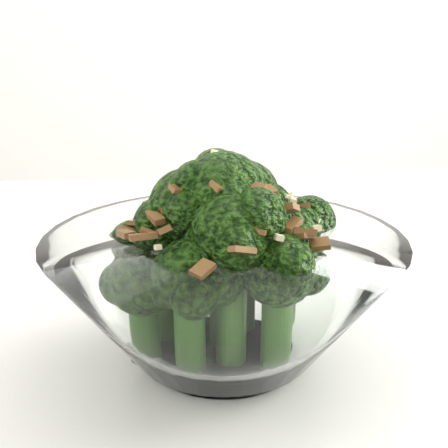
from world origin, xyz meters
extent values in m
cube|color=white|center=(-0.04, -0.14, 0.73)|extent=(1.24, 0.86, 0.04)
cylinder|color=white|center=(-0.26, -0.28, 0.75)|extent=(0.10, 0.10, 0.01)
cylinder|color=#295616|center=(-0.26, -0.28, 0.81)|extent=(0.02, 0.02, 0.09)
sphere|color=#24500F|center=(-0.26, -0.28, 0.87)|extent=(0.06, 0.06, 0.06)
cylinder|color=#295616|center=(-0.24, -0.26, 0.81)|extent=(0.02, 0.02, 0.09)
sphere|color=#24500F|center=(-0.24, -0.26, 0.86)|extent=(0.05, 0.05, 0.05)
cylinder|color=#295616|center=(-0.28, -0.27, 0.81)|extent=(0.02, 0.02, 0.08)
sphere|color=#24500F|center=(-0.28, -0.27, 0.86)|extent=(0.06, 0.06, 0.06)
cylinder|color=#295616|center=(-0.26, -0.31, 0.80)|extent=(0.02, 0.02, 0.08)
sphere|color=#24500F|center=(-0.26, -0.31, 0.86)|extent=(0.05, 0.05, 0.05)
cylinder|color=#295616|center=(-0.22, -0.28, 0.80)|extent=(0.02, 0.02, 0.06)
sphere|color=#24500F|center=(-0.22, -0.28, 0.84)|extent=(0.05, 0.05, 0.05)
cylinder|color=#295616|center=(-0.30, -0.26, 0.79)|extent=(0.02, 0.02, 0.06)
sphere|color=#24500F|center=(-0.30, -0.26, 0.84)|extent=(0.05, 0.05, 0.05)
cylinder|color=#295616|center=(-0.23, -0.32, 0.79)|extent=(0.02, 0.02, 0.06)
sphere|color=#24500F|center=(-0.23, -0.32, 0.83)|extent=(0.05, 0.05, 0.05)
cylinder|color=#295616|center=(-0.29, -0.31, 0.79)|extent=(0.02, 0.02, 0.06)
sphere|color=#24500F|center=(-0.29, -0.31, 0.83)|extent=(0.05, 0.05, 0.05)
cylinder|color=#295616|center=(-0.21, -0.25, 0.79)|extent=(0.02, 0.02, 0.05)
sphere|color=#24500F|center=(-0.21, -0.25, 0.82)|extent=(0.04, 0.04, 0.04)
cylinder|color=#295616|center=(-0.32, -0.29, 0.79)|extent=(0.02, 0.02, 0.04)
sphere|color=#24500F|center=(-0.32, -0.29, 0.82)|extent=(0.05, 0.05, 0.05)
cylinder|color=#295616|center=(-0.26, -0.23, 0.79)|extent=(0.02, 0.02, 0.05)
sphere|color=#24500F|center=(-0.26, -0.23, 0.82)|extent=(0.04, 0.04, 0.04)
cylinder|color=#295616|center=(-0.22, -0.27, 0.80)|extent=(0.02, 0.02, 0.07)
sphere|color=#24500F|center=(-0.22, -0.27, 0.84)|extent=(0.04, 0.04, 0.04)
cylinder|color=#295616|center=(-0.21, -0.25, 0.79)|extent=(0.02, 0.02, 0.06)
sphere|color=#24500F|center=(-0.21, -0.25, 0.83)|extent=(0.05, 0.05, 0.05)
cube|color=brown|center=(-0.29, -0.27, 0.88)|extent=(0.02, 0.02, 0.01)
cube|color=brown|center=(-0.25, -0.26, 0.89)|extent=(0.02, 0.01, 0.00)
cube|color=brown|center=(-0.23, -0.26, 0.87)|extent=(0.02, 0.01, 0.01)
cube|color=brown|center=(-0.22, -0.31, 0.87)|extent=(0.02, 0.02, 0.01)
cube|color=brown|center=(-0.31, -0.25, 0.86)|extent=(0.01, 0.01, 0.01)
cube|color=brown|center=(-0.21, -0.27, 0.86)|extent=(0.02, 0.01, 0.01)
cube|color=brown|center=(-0.27, -0.24, 0.86)|extent=(0.01, 0.01, 0.01)
cube|color=brown|center=(-0.27, -0.22, 0.85)|extent=(0.01, 0.02, 0.00)
cube|color=brown|center=(-0.21, -0.24, 0.85)|extent=(0.02, 0.01, 0.01)
cube|color=brown|center=(-0.24, -0.23, 0.86)|extent=(0.01, 0.01, 0.01)
cube|color=brown|center=(-0.29, -0.25, 0.87)|extent=(0.02, 0.02, 0.01)
cube|color=brown|center=(-0.28, -0.22, 0.85)|extent=(0.01, 0.01, 0.01)
cube|color=brown|center=(-0.22, -0.31, 0.86)|extent=(0.02, 0.02, 0.01)
cube|color=brown|center=(-0.30, -0.28, 0.87)|extent=(0.01, 0.02, 0.01)
cube|color=brown|center=(-0.28, -0.28, 0.88)|extent=(0.02, 0.02, 0.01)
cube|color=brown|center=(-0.23, -0.22, 0.85)|extent=(0.01, 0.01, 0.00)
cube|color=brown|center=(-0.23, -0.25, 0.87)|extent=(0.01, 0.02, 0.01)
cube|color=brown|center=(-0.24, -0.24, 0.87)|extent=(0.01, 0.02, 0.00)
cube|color=brown|center=(-0.23, -0.30, 0.87)|extent=(0.02, 0.01, 0.01)
cube|color=brown|center=(-0.25, -0.29, 0.89)|extent=(0.01, 0.02, 0.01)
cube|color=brown|center=(-0.24, -0.30, 0.88)|extent=(0.02, 0.02, 0.01)
cube|color=brown|center=(-0.30, -0.23, 0.85)|extent=(0.01, 0.01, 0.01)
cube|color=brown|center=(-0.32, -0.27, 0.85)|extent=(0.01, 0.02, 0.01)
cube|color=brown|center=(-0.21, -0.32, 0.85)|extent=(0.01, 0.01, 0.01)
cube|color=brown|center=(-0.31, -0.29, 0.86)|extent=(0.01, 0.02, 0.01)
cube|color=brown|center=(-0.28, -0.34, 0.85)|extent=(0.02, 0.02, 0.01)
cube|color=brown|center=(-0.30, -0.31, 0.86)|extent=(0.01, 0.02, 0.01)
cube|color=brown|center=(-0.33, -0.29, 0.85)|extent=(0.01, 0.02, 0.01)
cube|color=brown|center=(-0.29, -0.29, 0.88)|extent=(0.02, 0.02, 0.01)
cube|color=brown|center=(-0.25, -0.31, 0.88)|extent=(0.02, 0.02, 0.01)
cube|color=brown|center=(-0.26, -0.34, 0.86)|extent=(0.02, 0.01, 0.01)
cube|color=brown|center=(-0.23, -0.22, 0.85)|extent=(0.01, 0.02, 0.01)
cube|color=brown|center=(-0.32, -0.31, 0.86)|extent=(0.02, 0.01, 0.01)
cube|color=brown|center=(-0.20, -0.27, 0.85)|extent=(0.02, 0.02, 0.01)
cube|color=brown|center=(-0.22, -0.32, 0.86)|extent=(0.02, 0.01, 0.01)
cube|color=brown|center=(-0.27, -0.30, 0.88)|extent=(0.02, 0.02, 0.01)
cube|color=brown|center=(-0.31, -0.30, 0.86)|extent=(0.01, 0.01, 0.01)
cube|color=brown|center=(-0.29, -0.24, 0.87)|extent=(0.02, 0.01, 0.01)
cube|color=brown|center=(-0.31, -0.25, 0.86)|extent=(0.01, 0.01, 0.01)
cube|color=brown|center=(-0.22, -0.32, 0.85)|extent=(0.02, 0.02, 0.01)
cube|color=brown|center=(-0.32, -0.28, 0.85)|extent=(0.02, 0.02, 0.01)
cube|color=brown|center=(-0.25, -0.33, 0.86)|extent=(0.01, 0.02, 0.01)
cube|color=brown|center=(-0.25, -0.28, 0.89)|extent=(0.02, 0.02, 0.01)
cube|color=beige|center=(-0.22, -0.27, 0.87)|extent=(0.01, 0.01, 0.01)
cube|color=beige|center=(-0.23, -0.30, 0.87)|extent=(0.01, 0.01, 0.00)
cube|color=beige|center=(-0.21, -0.28, 0.87)|extent=(0.01, 0.01, 0.00)
cube|color=beige|center=(-0.28, -0.28, 0.88)|extent=(0.01, 0.01, 0.00)
cube|color=beige|center=(-0.25, -0.22, 0.85)|extent=(0.01, 0.01, 0.01)
cube|color=beige|center=(-0.23, -0.32, 0.87)|extent=(0.01, 0.00, 0.00)
cube|color=beige|center=(-0.23, -0.24, 0.87)|extent=(0.01, 0.01, 0.01)
cube|color=beige|center=(-0.26, -0.27, 0.89)|extent=(0.01, 0.01, 0.00)
cube|color=beige|center=(-0.27, -0.27, 0.89)|extent=(0.01, 0.01, 0.01)
cube|color=beige|center=(-0.25, -0.27, 0.89)|extent=(0.01, 0.01, 0.01)
cube|color=beige|center=(-0.32, -0.27, 0.85)|extent=(0.00, 0.01, 0.00)
cube|color=beige|center=(-0.21, -0.26, 0.86)|extent=(0.01, 0.01, 0.01)
cube|color=beige|center=(-0.25, -0.31, 0.88)|extent=(0.01, 0.01, 0.01)
cube|color=beige|center=(-0.22, -0.27, 0.86)|extent=(0.01, 0.01, 0.01)
cube|color=beige|center=(-0.20, -0.28, 0.85)|extent=(0.01, 0.01, 0.00)
cube|color=beige|center=(-0.28, -0.25, 0.87)|extent=(0.01, 0.01, 0.01)
cube|color=beige|center=(-0.25, -0.24, 0.87)|extent=(0.01, 0.01, 0.01)
cube|color=beige|center=(-0.24, -0.27, 0.88)|extent=(0.01, 0.01, 0.01)
cube|color=beige|center=(-0.27, -0.28, 0.90)|extent=(0.01, 0.01, 0.00)
cube|color=beige|center=(-0.20, -0.28, 0.85)|extent=(0.01, 0.01, 0.00)
cube|color=beige|center=(-0.24, -0.33, 0.86)|extent=(0.01, 0.01, 0.01)
cube|color=beige|center=(-0.31, -0.32, 0.85)|extent=(0.00, 0.01, 0.00)
cube|color=beige|center=(-0.28, -0.22, 0.86)|extent=(0.01, 0.01, 0.00)
cube|color=beige|center=(-0.28, -0.24, 0.86)|extent=(0.01, 0.01, 0.01)
cube|color=beige|center=(-0.21, -0.31, 0.86)|extent=(0.01, 0.01, 0.01)
camera|label=1|loc=(-0.33, -0.71, 0.99)|focal=55.00mm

